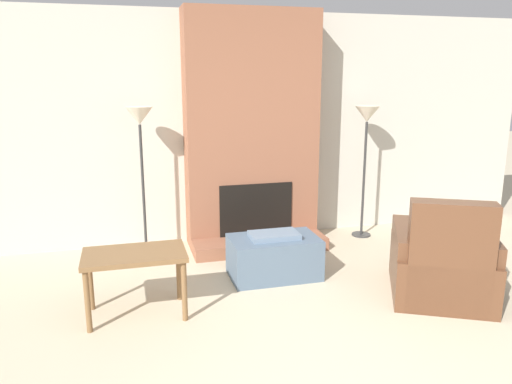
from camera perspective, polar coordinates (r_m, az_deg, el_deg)
wall_back at (r=5.84m, az=-1.05°, el=7.31°), size 7.28×0.06×2.60m
fireplace at (r=5.62m, az=-0.46°, el=6.40°), size 1.49×0.75×2.60m
ottoman at (r=4.84m, az=2.07°, el=-7.35°), size 0.84×0.51×0.44m
armchair at (r=4.68m, az=20.50°, el=-7.93°), size 1.16×1.22×0.94m
side_table at (r=4.12m, az=-13.69°, el=-7.69°), size 0.81×0.47×0.54m
floor_lamp_left at (r=5.29m, az=-13.12°, el=6.99°), size 0.28×0.28×1.59m
floor_lamp_right at (r=5.95m, az=12.53°, el=7.41°), size 0.28×0.28×1.56m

